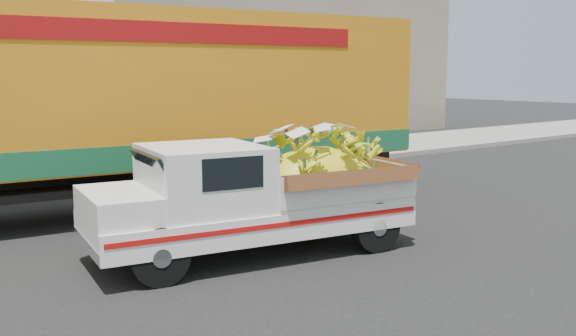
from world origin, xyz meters
TOP-DOWN VIEW (x-y plane):
  - ground at (0.00, 0.00)m, footprint 100.00×100.00m
  - curb at (0.00, 6.98)m, footprint 60.00×0.25m
  - sidewalk at (0.00, 9.08)m, footprint 60.00×4.00m
  - building_right at (14.00, 15.98)m, footprint 14.00×6.00m
  - pickup_truck at (1.76, 0.65)m, footprint 4.94×2.47m
  - semi_trailer at (1.19, 4.52)m, footprint 12.04×3.81m

SIDE VIEW (x-z plane):
  - ground at x=0.00m, z-range 0.00..0.00m
  - sidewalk at x=0.00m, z-range 0.00..0.14m
  - curb at x=0.00m, z-range 0.00..0.15m
  - pickup_truck at x=1.76m, z-range 0.06..1.72m
  - semi_trailer at x=1.19m, z-range 0.22..4.02m
  - building_right at x=14.00m, z-range 0.00..6.00m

